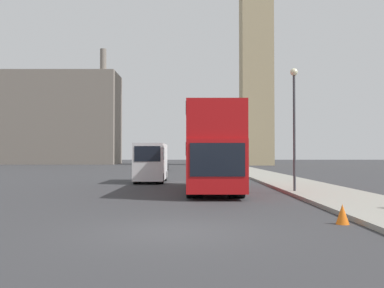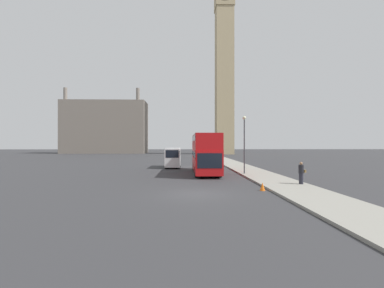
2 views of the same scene
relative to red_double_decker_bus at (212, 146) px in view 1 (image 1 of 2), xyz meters
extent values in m
plane|color=#333335|center=(-1.48, -11.61, -2.35)|extent=(300.00, 300.00, 0.00)
cube|color=tan|center=(10.66, 55.26, 21.30)|extent=(5.57, 5.57, 47.29)
cube|color=slate|center=(-30.48, 64.36, 6.83)|extent=(28.78, 10.06, 18.36)
cylinder|color=slate|center=(-18.25, 60.09, 18.02)|extent=(1.21, 1.21, 4.04)
cube|color=#B71114|center=(0.00, 0.00, -0.93)|extent=(2.53, 10.02, 2.26)
cube|color=#B71114|center=(0.00, 0.00, 1.03)|extent=(2.53, 9.82, 1.66)
cube|color=black|center=(0.00, 0.00, -0.23)|extent=(2.57, 9.62, 0.55)
cube|color=black|center=(0.00, 0.00, 1.48)|extent=(2.57, 9.42, 0.55)
cube|color=black|center=(0.00, -5.02, -0.66)|extent=(2.23, 0.03, 1.36)
cylinder|color=black|center=(-0.91, -3.50, -1.83)|extent=(0.71, 1.05, 1.05)
cylinder|color=black|center=(0.91, -3.50, -1.83)|extent=(0.71, 1.05, 1.05)
cylinder|color=black|center=(-0.91, 3.51, -1.83)|extent=(0.71, 1.05, 1.05)
cylinder|color=black|center=(0.91, 3.51, -1.83)|extent=(0.71, 1.05, 1.05)
cube|color=white|center=(-3.83, 7.09, -0.93)|extent=(1.93, 5.01, 2.43)
cube|color=black|center=(-3.83, 4.57, -0.40)|extent=(1.64, 0.02, 0.97)
cube|color=black|center=(-3.83, 5.46, -0.40)|extent=(1.96, 0.90, 0.78)
cylinder|color=black|center=(-4.56, 5.38, -1.99)|extent=(0.48, 0.73, 0.73)
cylinder|color=black|center=(-3.11, 5.38, -1.99)|extent=(0.48, 0.73, 0.73)
cylinder|color=black|center=(-4.56, 8.79, -1.99)|extent=(0.48, 0.73, 0.73)
cylinder|color=black|center=(-3.11, 8.79, -1.99)|extent=(0.48, 0.73, 0.73)
cylinder|color=#38383D|center=(3.92, -1.59, 0.59)|extent=(0.12, 0.12, 5.57)
sphere|color=beige|center=(3.92, -1.59, 3.55)|extent=(0.36, 0.36, 0.36)
cube|color=black|center=(-4.82, 28.93, -1.82)|extent=(1.74, 4.36, 0.74)
cube|color=black|center=(-4.82, 29.04, -1.19)|extent=(1.56, 2.09, 0.52)
cylinder|color=black|center=(-5.49, 27.54, -2.04)|extent=(0.38, 0.63, 0.63)
cylinder|color=black|center=(-4.14, 27.54, -2.04)|extent=(0.38, 0.63, 0.63)
cylinder|color=black|center=(-5.49, 30.33, -2.04)|extent=(0.38, 0.63, 0.63)
cylinder|color=black|center=(-4.14, 30.33, -2.04)|extent=(0.38, 0.63, 0.63)
cone|color=orange|center=(3.07, -10.55, -2.08)|extent=(0.36, 0.36, 0.55)
camera|label=1|loc=(-1.03, -22.22, -0.46)|focal=40.00mm
camera|label=2|loc=(-2.24, -27.90, 0.81)|focal=24.00mm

